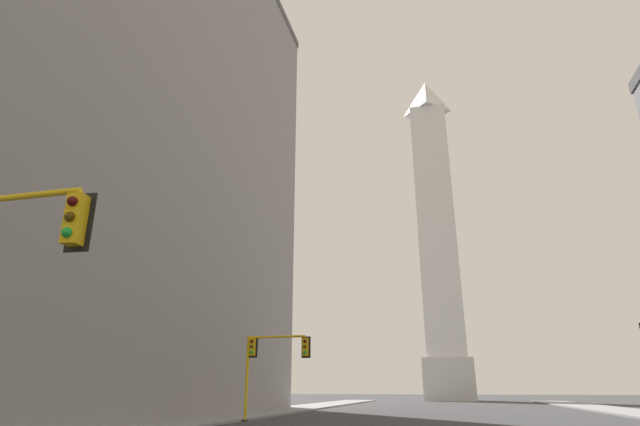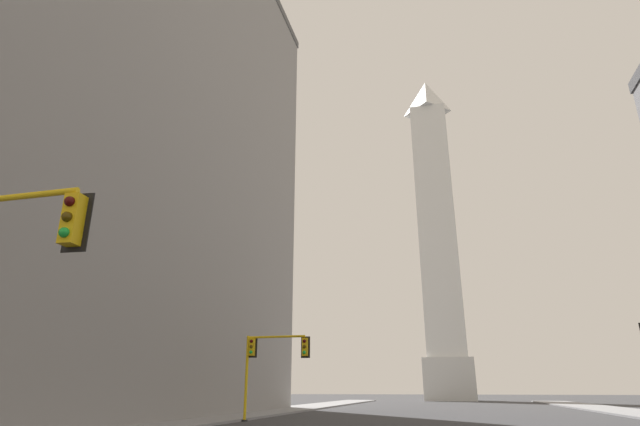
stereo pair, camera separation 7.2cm
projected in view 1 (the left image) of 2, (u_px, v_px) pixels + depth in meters
sidewalk_left at (223, 417)px, 33.71m from camera, size 5.00×111.46×0.15m
building_left at (80, 99)px, 37.63m from camera, size 18.93×50.20×45.14m
obelisk at (437, 232)px, 94.62m from camera, size 8.50×8.50×63.20m
traffic_light_mid_left at (269, 355)px, 31.76m from camera, size 4.33×0.51×5.16m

